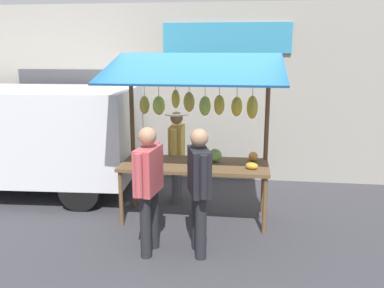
# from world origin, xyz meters

# --- Properties ---
(ground_plane) EXTENTS (40.00, 40.00, 0.00)m
(ground_plane) POSITION_xyz_m (0.00, 0.00, 0.00)
(ground_plane) COLOR #38383D
(street_backdrop) EXTENTS (9.00, 0.30, 3.40)m
(street_backdrop) POSITION_xyz_m (0.06, -2.20, 1.70)
(street_backdrop) COLOR #9E998E
(street_backdrop) RESTS_ON ground
(market_stall) EXTENTS (2.50, 1.46, 2.50)m
(market_stall) POSITION_xyz_m (-0.03, -0.07, 1.55)
(market_stall) COLOR brown
(market_stall) RESTS_ON ground
(vendor_with_sunhat) EXTENTS (0.40, 0.67, 1.54)m
(vendor_with_sunhat) POSITION_xyz_m (0.40, -0.75, 0.90)
(vendor_with_sunhat) COLOR #4C4C51
(vendor_with_sunhat) RESTS_ON ground
(shopper_with_shopping_bag) EXTENTS (0.28, 0.70, 1.64)m
(shopper_with_shopping_bag) POSITION_xyz_m (0.43, 1.14, 0.95)
(shopper_with_shopping_bag) COLOR #232328
(shopper_with_shopping_bag) RESTS_ON ground
(shopper_with_ponytail) EXTENTS (0.35, 0.67, 1.63)m
(shopper_with_ponytail) POSITION_xyz_m (-0.20, 1.09, 0.94)
(shopper_with_ponytail) COLOR #232328
(shopper_with_ponytail) RESTS_ON ground
(parked_van) EXTENTS (4.50, 2.10, 1.88)m
(parked_van) POSITION_xyz_m (3.57, -0.82, 1.12)
(parked_van) COLOR silver
(parked_van) RESTS_ON ground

